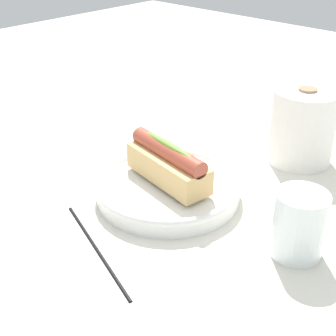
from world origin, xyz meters
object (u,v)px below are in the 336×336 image
object	(u,v)px
chopstick_near	(96,248)
serving_bowl	(168,188)
water_glass	(298,228)
paper_towel_roll	(303,127)
hotdog_front	(168,163)

from	to	relation	value
chopstick_near	serving_bowl	bearing A→B (deg)	115.87
water_glass	chopstick_near	size ratio (longest dim) A/B	0.41
serving_bowl	paper_towel_roll	size ratio (longest dim) A/B	1.68
serving_bowl	chopstick_near	xyz separation A→B (m)	(0.02, -0.16, -0.01)
paper_towel_roll	water_glass	bearing A→B (deg)	-60.95
serving_bowl	hotdog_front	size ratio (longest dim) A/B	1.44
hotdog_front	water_glass	size ratio (longest dim) A/B	1.74
water_glass	paper_towel_roll	size ratio (longest dim) A/B	0.67
chopstick_near	water_glass	bearing A→B (deg)	60.40
hotdog_front	chopstick_near	xyz separation A→B (m)	(0.02, -0.16, -0.06)
hotdog_front	chopstick_near	bearing A→B (deg)	-82.87
serving_bowl	chopstick_near	distance (m)	0.16
paper_towel_roll	chopstick_near	xyz separation A→B (m)	(-0.06, -0.41, -0.06)
water_glass	paper_towel_roll	xyz separation A→B (m)	(-0.13, 0.23, 0.03)
water_glass	paper_towel_roll	distance (m)	0.27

